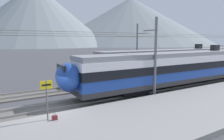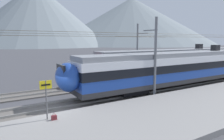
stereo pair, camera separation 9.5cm
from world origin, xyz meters
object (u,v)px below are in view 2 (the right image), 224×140
Objects in this scene: train_near_platform at (188,66)px; catenary_mast_far_side at (138,50)px; train_far_track at (178,61)px; handbag_near_sign at (54,118)px; platform_sign at (46,91)px; catenary_mast_mid at (154,55)px.

catenary_mast_far_side is at bearing 107.10° from train_near_platform.
train_far_track reaches higher than handbag_near_sign.
catenary_mast_far_side is (-5.80, 1.70, 1.63)m from train_far_track.
handbag_near_sign is at bearing -157.68° from train_far_track.
catenary_mast_far_side is 17.27m from platform_sign.
catenary_mast_far_side is 17.38m from handbag_near_sign.
catenary_mast_mid is 10.25m from handbag_near_sign.
train_far_track is 0.65× the size of catenary_mast_far_side.
catenary_mast_mid is 18.22× the size of platform_sign.
catenary_mast_far_side is at bearing 35.11° from handbag_near_sign.
catenary_mast_far_side reaches higher than platform_sign.
train_near_platform is at bearing -127.70° from train_far_track.
train_near_platform reaches higher than platform_sign.
catenary_mast_mid is at bearing 8.98° from platform_sign.
platform_sign is (-20.08, -7.85, -0.10)m from train_far_track.
train_near_platform is 1.05× the size of train_far_track.
train_near_platform is 6.76m from catenary_mast_mid.
train_near_platform is at bearing -72.90° from catenary_mast_far_side.
handbag_near_sign is (-15.98, -3.23, -1.71)m from train_near_platform.
catenary_mast_far_side is at bearing 163.63° from train_far_track.
platform_sign is 5.93× the size of handbag_near_sign.
catenary_mast_mid reaches higher than train_near_platform.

